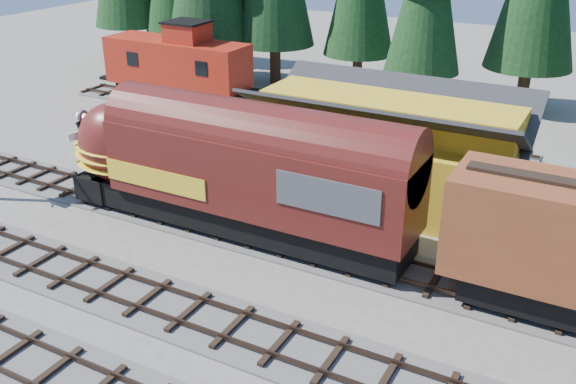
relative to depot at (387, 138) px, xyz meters
The scene contains 7 objects.
ground 10.91m from the depot, 89.99° to the right, with size 120.00×120.00×0.00m, color #6B665B.
track_spur 12.83m from the depot, 143.13° to the left, with size 32.00×3.20×0.33m.
depot is the anchor object (origin of this frame).
locomotive 8.11m from the depot, 126.69° to the right, with size 16.50×3.28×4.49m.
caboose 19.38m from the depot, 157.23° to the left, with size 10.37×3.01×5.39m.
pickup_truck_a 9.09m from the depot, 157.02° to the right, with size 3.23×7.00×1.94m, color black.
pickup_truck_b 14.11m from the depot, behind, with size 2.54×6.24×1.81m, color #A8AAB0.
Camera 1 is at (9.37, -16.55, 13.09)m, focal length 40.00 mm.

